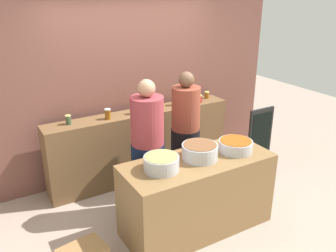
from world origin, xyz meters
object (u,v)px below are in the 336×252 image
(chalkboard_sign, at_px, (260,136))
(cook_in_cap, at_px, (185,140))
(preserve_jar_6, at_px, (189,98))
(cook_with_tongs, at_px, (148,156))
(preserve_jar_2, at_px, (136,109))
(preserve_jar_5, at_px, (175,101))
(preserve_jar_3, at_px, (154,106))
(preserve_jar_7, at_px, (199,99))
(cooking_pot_right, at_px, (235,146))
(preserve_jar_0, at_px, (68,120))
(preserve_jar_4, at_px, (157,103))
(preserve_jar_8, at_px, (207,95))
(cooking_pot_center, at_px, (200,152))
(cooking_pot_left, at_px, (161,163))
(preserve_jar_1, at_px, (108,114))

(chalkboard_sign, bearing_deg, cook_in_cap, -176.95)
(preserve_jar_6, bearing_deg, cook_with_tongs, -142.96)
(preserve_jar_2, height_order, preserve_jar_5, preserve_jar_2)
(preserve_jar_3, height_order, chalkboard_sign, preserve_jar_3)
(preserve_jar_7, bearing_deg, cooking_pot_right, -108.17)
(preserve_jar_0, relative_size, preserve_jar_4, 1.02)
(preserve_jar_4, relative_size, chalkboard_sign, 0.13)
(preserve_jar_6, bearing_deg, chalkboard_sign, -31.99)
(preserve_jar_4, height_order, cook_in_cap, cook_in_cap)
(preserve_jar_8, xyz_separation_m, cook_with_tongs, (-1.50, -0.90, -0.30))
(preserve_jar_3, distance_m, cooking_pot_center, 1.36)
(preserve_jar_6, bearing_deg, preserve_jar_2, -175.61)
(cooking_pot_right, xyz_separation_m, cook_in_cap, (-0.17, 0.78, -0.19))
(cook_with_tongs, height_order, cook_in_cap, cook_with_tongs)
(preserve_jar_0, bearing_deg, preserve_jar_6, -0.13)
(preserve_jar_2, bearing_deg, cooking_pot_right, -66.86)
(preserve_jar_6, xyz_separation_m, chalkboard_sign, (0.94, -0.59, -0.61))
(cooking_pot_left, distance_m, cooking_pot_center, 0.49)
(preserve_jar_5, relative_size, preserve_jar_6, 1.03)
(cooking_pot_left, bearing_deg, preserve_jar_5, 53.83)
(preserve_jar_0, height_order, preserve_jar_8, preserve_jar_0)
(preserve_jar_6, xyz_separation_m, cooking_pot_left, (-1.28, -1.42, -0.13))
(preserve_jar_4, distance_m, cooking_pot_left, 1.65)
(preserve_jar_2, distance_m, preserve_jar_3, 0.29)
(preserve_jar_5, bearing_deg, cooking_pot_right, -92.76)
(preserve_jar_5, relative_size, preserve_jar_8, 1.27)
(cook_in_cap, bearing_deg, preserve_jar_6, 53.44)
(preserve_jar_1, height_order, preserve_jar_7, preserve_jar_1)
(preserve_jar_6, relative_size, cooking_pot_left, 0.36)
(preserve_jar_2, relative_size, cook_in_cap, 0.09)
(cook_with_tongs, bearing_deg, cooking_pot_right, -35.13)
(cooking_pot_right, bearing_deg, preserve_jar_2, 113.14)
(preserve_jar_5, relative_size, cook_in_cap, 0.08)
(preserve_jar_3, xyz_separation_m, cooking_pot_left, (-0.65, -1.37, -0.12))
(preserve_jar_0, height_order, cooking_pot_right, preserve_jar_0)
(preserve_jar_7, distance_m, cooking_pot_left, 1.94)
(preserve_jar_6, xyz_separation_m, cook_in_cap, (-0.49, -0.66, -0.33))
(preserve_jar_2, height_order, preserve_jar_8, preserve_jar_2)
(preserve_jar_6, bearing_deg, preserve_jar_3, -175.64)
(preserve_jar_0, xyz_separation_m, cooking_pot_left, (0.54, -1.42, -0.12))
(preserve_jar_1, height_order, cook_with_tongs, cook_with_tongs)
(preserve_jar_3, bearing_deg, cook_with_tongs, -122.57)
(preserve_jar_4, height_order, cooking_pot_center, preserve_jar_4)
(preserve_jar_6, distance_m, preserve_jar_8, 0.35)
(preserve_jar_2, distance_m, cooking_pot_right, 1.51)
(preserve_jar_7, relative_size, cooking_pot_center, 0.28)
(preserve_jar_2, xyz_separation_m, preserve_jar_4, (0.38, 0.12, -0.01))
(preserve_jar_2, height_order, cooking_pot_left, preserve_jar_2)
(cooking_pot_center, relative_size, cook_with_tongs, 0.23)
(preserve_jar_1, distance_m, chalkboard_sign, 2.40)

